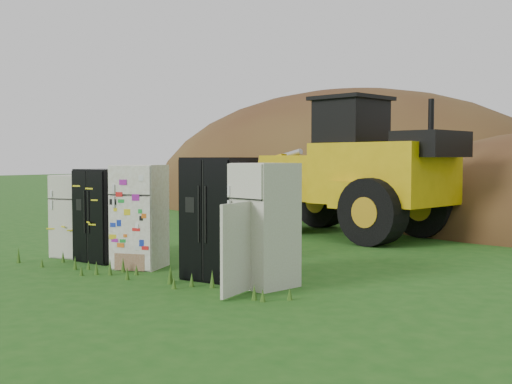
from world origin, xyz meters
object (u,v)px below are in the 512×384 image
fridge_sticker (140,216)px  wheel_loader (324,166)px  fridge_black_right (219,218)px  fridge_black_side (104,215)px  fridge_open_door (263,225)px  fridge_leftmost (75,216)px

fridge_sticker → wheel_loader: wheel_loader is taller
fridge_black_right → fridge_black_side: bearing=174.0°
fridge_black_side → fridge_sticker: size_ratio=0.95×
fridge_open_door → wheel_loader: (-3.02, 6.46, 0.80)m
fridge_black_right → fridge_leftmost: bearing=174.0°
fridge_sticker → fridge_black_right: (1.81, 0.07, 0.06)m
fridge_leftmost → fridge_open_door: bearing=-16.4°
wheel_loader → fridge_black_right: bearing=-64.8°
fridge_black_side → fridge_black_right: 2.88m
fridge_black_right → wheel_loader: bearing=101.8°
fridge_sticker → fridge_leftmost: bearing=155.9°
wheel_loader → fridge_sticker: bearing=-80.3°
fridge_black_side → fridge_black_right: fridge_black_right is taller
fridge_black_right → wheel_loader: 6.81m
fridge_black_right → fridge_open_door: fridge_black_right is taller
fridge_leftmost → fridge_sticker: (1.95, -0.05, 0.11)m
fridge_leftmost → fridge_sticker: bearing=-17.8°
fridge_leftmost → fridge_black_side: fridge_black_side is taller
fridge_leftmost → wheel_loader: 6.73m
fridge_black_side → wheel_loader: bearing=82.0°
wheel_loader → fridge_black_side: bearing=-89.8°
fridge_sticker → fridge_black_right: size_ratio=0.93×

